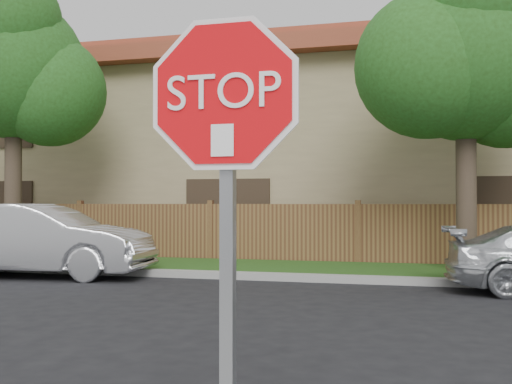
# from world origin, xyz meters

# --- Properties ---
(far_curb) EXTENTS (70.00, 0.30, 0.15)m
(far_curb) POSITION_xyz_m (0.00, 8.15, 0.07)
(far_curb) COLOR gray
(far_curb) RESTS_ON ground
(grass_strip) EXTENTS (70.00, 3.00, 0.12)m
(grass_strip) POSITION_xyz_m (0.00, 9.80, 0.06)
(grass_strip) COLOR #1E4714
(grass_strip) RESTS_ON ground
(fence) EXTENTS (70.00, 0.12, 1.60)m
(fence) POSITION_xyz_m (0.00, 11.40, 0.80)
(fence) COLOR #53301D
(fence) RESTS_ON ground
(apartment_building) EXTENTS (35.20, 9.20, 7.20)m
(apartment_building) POSITION_xyz_m (0.00, 17.00, 3.53)
(apartment_building) COLOR #96855D
(apartment_building) RESTS_ON ground
(tree_left) EXTENTS (4.80, 3.90, 7.78)m
(tree_left) POSITION_xyz_m (-8.98, 9.57, 5.22)
(tree_left) COLOR #382B21
(tree_left) RESTS_ON ground
(tree_mid) EXTENTS (4.80, 3.90, 7.35)m
(tree_mid) POSITION_xyz_m (2.52, 9.57, 4.87)
(tree_mid) COLOR #382B21
(tree_mid) RESTS_ON ground
(stop_sign) EXTENTS (1.01, 0.13, 2.55)m
(stop_sign) POSITION_xyz_m (0.47, -1.48, 1.83)
(stop_sign) COLOR gray
(stop_sign) RESTS_ON sidewalk_near
(sedan_left) EXTENTS (5.03, 2.16, 1.61)m
(sedan_left) POSITION_xyz_m (-6.61, 7.45, 0.81)
(sedan_left) COLOR silver
(sedan_left) RESTS_ON ground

